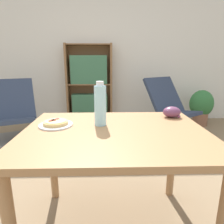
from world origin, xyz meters
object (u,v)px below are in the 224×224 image
object	(u,v)px
pizza_on_plate	(56,124)
grape_bunch	(172,112)
drink_bottle	(100,105)
bookshelf	(90,87)
lounge_chair_far	(171,117)
lounge_chair_near	(15,124)
potted_plant_floor	(201,106)

from	to	relation	value
pizza_on_plate	grape_bunch	xyz separation A→B (m)	(0.81, 0.18, 0.03)
drink_bottle	bookshelf	bearing A→B (deg)	96.25
lounge_chair_far	bookshelf	bearing A→B (deg)	118.36
grape_bunch	drink_bottle	world-z (taller)	drink_bottle
pizza_on_plate	bookshelf	bearing A→B (deg)	89.59
pizza_on_plate	bookshelf	xyz separation A→B (m)	(0.02, 2.47, -0.09)
lounge_chair_near	potted_plant_floor	size ratio (longest dim) A/B	1.44
potted_plant_floor	drink_bottle	bearing A→B (deg)	-128.42
bookshelf	lounge_chair_near	bearing A→B (deg)	-133.74
grape_bunch	potted_plant_floor	xyz separation A→B (m)	(1.21, 2.01, -0.42)
grape_bunch	lounge_chair_near	bearing A→B (deg)	144.11
drink_bottle	lounge_chair_far	xyz separation A→B (m)	(1.04, 1.70, -0.58)
drink_bottle	lounge_chair_near	world-z (taller)	drink_bottle
lounge_chair_near	potted_plant_floor	bearing A→B (deg)	-8.39
bookshelf	potted_plant_floor	size ratio (longest dim) A/B	2.25
grape_bunch	pizza_on_plate	bearing A→B (deg)	-167.67
potted_plant_floor	pizza_on_plate	bearing A→B (deg)	-132.72
grape_bunch	lounge_chair_near	xyz separation A→B (m)	(-1.77, 1.28, -0.48)
lounge_chair_near	bookshelf	xyz separation A→B (m)	(0.97, 1.02, 0.37)
pizza_on_plate	drink_bottle	world-z (taller)	drink_bottle
grape_bunch	potted_plant_floor	world-z (taller)	grape_bunch
lounge_chair_near	bookshelf	size ratio (longest dim) A/B	0.64
lounge_chair_near	bookshelf	world-z (taller)	bookshelf
pizza_on_plate	potted_plant_floor	bearing A→B (deg)	47.28
pizza_on_plate	lounge_chair_far	xyz separation A→B (m)	(1.32, 1.70, -0.46)
lounge_chair_near	lounge_chair_far	bearing A→B (deg)	-16.08
grape_bunch	drink_bottle	size ratio (longest dim) A/B	0.46
drink_bottle	potted_plant_floor	bearing A→B (deg)	51.58
lounge_chair_far	bookshelf	distance (m)	1.56
drink_bottle	lounge_chair_near	xyz separation A→B (m)	(-1.24, 1.45, -0.58)
grape_bunch	lounge_chair_far	size ratio (longest dim) A/B	0.14
lounge_chair_far	potted_plant_floor	size ratio (longest dim) A/B	1.48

